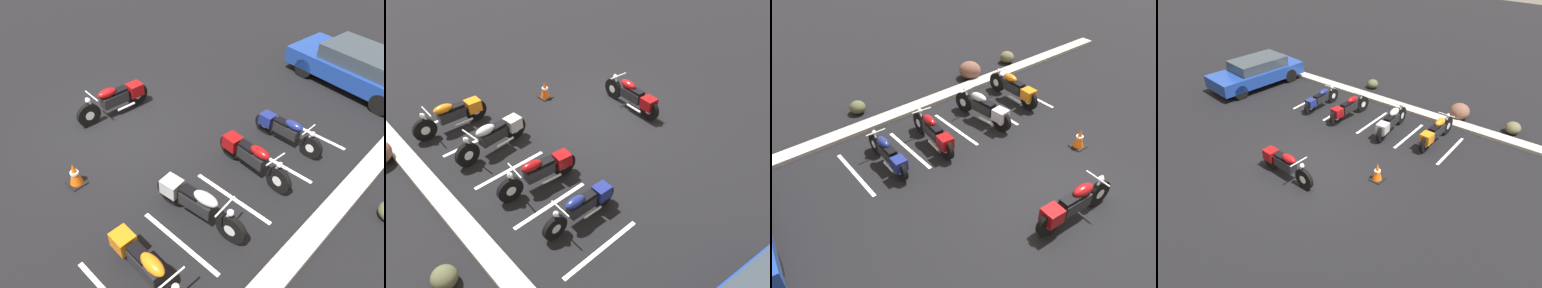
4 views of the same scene
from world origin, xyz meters
The scene contains 16 objects.
ground centered at (0.00, 0.00, 0.00)m, with size 60.00×60.00×0.00m, color black.
motorcycle_maroon_featured centered at (-0.46, -0.71, 0.48)m, with size 2.30×0.65×0.91m.
parked_bike_0 centered at (-2.67, 3.53, 0.42)m, with size 0.57×2.02×0.79m.
parked_bike_1 centered at (-1.19, 3.54, 0.46)m, with size 0.64×2.19×0.86m.
parked_bike_2 centered at (0.78, 3.59, 0.48)m, with size 0.65×2.29×0.90m.
parked_bike_3 centered at (2.46, 3.94, 0.48)m, with size 0.64×2.28×0.90m.
concrete_curb centered at (0.00, 5.67, 0.06)m, with size 18.00×0.50×0.12m, color #A8A399.
landscape_rock_0 centered at (4.49, 6.37, 0.23)m, with size 0.57×0.57×0.47m, color brown.
landscape_rock_1 centered at (-2.08, 6.61, 0.21)m, with size 0.51×0.52×0.42m, color #4A4D33.
landscape_rock_2 centered at (2.40, 6.26, 0.32)m, with size 0.82×0.79×0.65m, color brown.
traffic_cone centered at (2.00, 0.90, 0.29)m, with size 0.40×0.40×0.62m.
stall_line_0 centered at (-3.55, 3.84, 0.00)m, with size 0.10×2.10×0.00m, color white.
stall_line_1 centered at (-1.87, 3.84, 0.00)m, with size 0.10×2.10×0.00m, color white.
stall_line_2 centered at (-0.20, 3.84, 0.00)m, with size 0.10×2.10×0.00m, color white.
stall_line_3 centered at (1.48, 3.84, 0.00)m, with size 0.10×2.10×0.00m, color white.
stall_line_4 centered at (3.16, 3.84, 0.00)m, with size 0.10×2.10×0.00m, color white.
Camera 3 is at (-6.03, -3.74, 6.50)m, focal length 35.00 mm.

